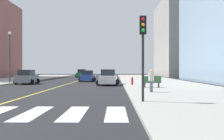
# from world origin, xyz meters

# --- Properties ---
(sidewalk_kerb_east) EXTENTS (10.00, 120.00, 0.15)m
(sidewalk_kerb_east) POSITION_xyz_m (12.20, 20.00, 0.07)
(sidewalk_kerb_east) COLOR #9E9B93
(sidewalk_kerb_east) RESTS_ON ground
(lane_divider_paint) EXTENTS (0.16, 80.00, 0.01)m
(lane_divider_paint) POSITION_xyz_m (0.00, 40.00, 0.01)
(lane_divider_paint) COLOR yellow
(lane_divider_paint) RESTS_ON ground
(parking_garage_concrete) EXTENTS (18.00, 24.00, 20.82)m
(parking_garage_concrete) POSITION_xyz_m (27.82, 65.82, 10.41)
(parking_garage_concrete) COLOR #9E9B93
(parking_garage_concrete) RESTS_ON ground
(car_silver_nearest) EXTENTS (2.45, 3.85, 1.69)m
(car_silver_nearest) POSITION_xyz_m (4.93, 50.75, 0.79)
(car_silver_nearest) COLOR #B7B7BC
(car_silver_nearest) RESTS_ON ground
(car_gray_second) EXTENTS (2.63, 4.20, 1.88)m
(car_gray_second) POSITION_xyz_m (-5.28, 26.80, 0.88)
(car_gray_second) COLOR slate
(car_gray_second) RESTS_ON ground
(car_yellow_third) EXTENTS (2.52, 4.03, 1.80)m
(car_yellow_third) POSITION_xyz_m (5.11, 39.57, 0.84)
(car_yellow_third) COLOR gold
(car_yellow_third) RESTS_ON ground
(car_green_fourth) EXTENTS (2.89, 4.51, 1.98)m
(car_green_fourth) POSITION_xyz_m (-1.56, 54.59, 0.93)
(car_green_fourth) COLOR #236B42
(car_green_fourth) RESTS_ON ground
(car_white_fifth) EXTENTS (2.81, 4.38, 1.92)m
(car_white_fifth) POSITION_xyz_m (5.43, 24.38, 0.90)
(car_white_fifth) COLOR silver
(car_white_fifth) RESTS_ON ground
(car_black_sixth) EXTENTS (2.38, 3.79, 1.69)m
(car_black_sixth) POSITION_xyz_m (5.07, 45.92, 0.79)
(car_black_sixth) COLOR black
(car_black_sixth) RESTS_ON ground
(car_blue_seventh) EXTENTS (2.57, 4.04, 1.78)m
(car_blue_seventh) POSITION_xyz_m (1.87, 34.14, 0.83)
(car_blue_seventh) COLOR #2D479E
(car_blue_seventh) RESTS_ON ground
(traffic_light_near_corner) EXTENTS (0.36, 0.41, 4.68)m
(traffic_light_near_corner) POSITION_xyz_m (7.78, 7.04, 3.45)
(traffic_light_near_corner) COLOR black
(traffic_light_near_corner) RESTS_ON sidewalk_kerb_east
(park_bench) EXTENTS (1.82, 0.61, 1.12)m
(park_bench) POSITION_xyz_m (9.85, 18.34, 0.69)
(park_bench) COLOR #33603D
(park_bench) RESTS_ON sidewalk_kerb_east
(pedestrian_waiting_east) EXTENTS (0.43, 0.43, 1.75)m
(pedestrian_waiting_east) POSITION_xyz_m (9.08, 13.13, 1.12)
(pedestrian_waiting_east) COLOR slate
(pedestrian_waiting_east) RESTS_ON sidewalk_kerb_east
(fire_hydrant) EXTENTS (0.26, 0.26, 0.89)m
(fire_hydrant) POSITION_xyz_m (8.25, 22.94, 0.58)
(fire_hydrant) COLOR red
(fire_hydrant) RESTS_ON sidewalk_kerb_east
(street_lamp) EXTENTS (0.44, 0.44, 6.95)m
(street_lamp) POSITION_xyz_m (-8.13, 28.27, 4.28)
(street_lamp) COLOR #38383D
(street_lamp) RESTS_ON sidewalk_kerb_west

